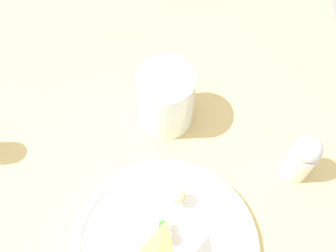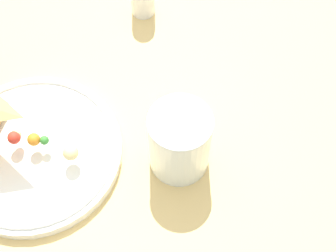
{
  "view_description": "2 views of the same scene",
  "coord_description": "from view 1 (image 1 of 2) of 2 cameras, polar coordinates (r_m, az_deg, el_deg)",
  "views": [
    {
      "loc": [
        -0.31,
        -0.08,
        1.33
      ],
      "look_at": [
        -0.02,
        -0.06,
        0.78
      ],
      "focal_mm": 45.0,
      "sensor_mm": 36.0,
      "label": 1
    },
    {
      "loc": [
        0.02,
        -0.38,
        1.4
      ],
      "look_at": [
        -0.0,
        -0.04,
        0.82
      ],
      "focal_mm": 55.0,
      "sensor_mm": 36.0,
      "label": 2
    }
  ],
  "objects": [
    {
      "name": "ground_plane",
      "position": [
        1.37,
        -2.78,
        -14.93
      ],
      "size": [
        6.0,
        6.0,
        0.0
      ],
      "primitive_type": "plane",
      "color": "gray"
    },
    {
      "name": "dining_table",
      "position": [
        0.75,
        -4.89,
        -3.67
      ],
      "size": [
        1.25,
        0.7,
        0.76
      ],
      "color": "#DBB770",
      "rests_on": "ground_plane"
    },
    {
      "name": "plate_pizza",
      "position": [
        0.57,
        -0.4,
        -15.98
      ],
      "size": [
        0.25,
        0.25,
        0.05
      ],
      "color": "white",
      "rests_on": "dining_table"
    },
    {
      "name": "milk_glass",
      "position": [
        0.61,
        -0.21,
        3.5
      ],
      "size": [
        0.08,
        0.08,
        0.11
      ],
      "color": "white",
      "rests_on": "dining_table"
    },
    {
      "name": "salt_shaker",
      "position": [
        0.6,
        17.75,
        -4.14
      ],
      "size": [
        0.04,
        0.04,
        0.09
      ],
      "color": "silver",
      "rests_on": "dining_table"
    }
  ]
}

